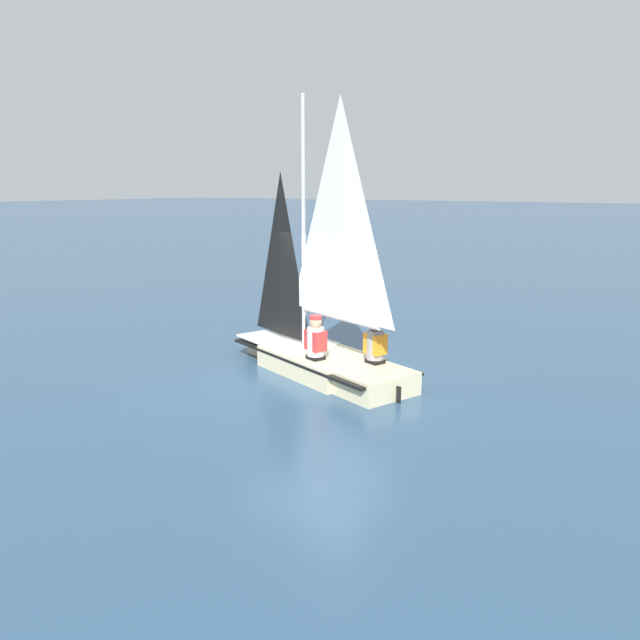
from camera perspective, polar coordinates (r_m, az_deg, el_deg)
The scene contains 4 objects.
ground_plane at distance 11.52m, azimuth 0.00°, elevation -4.80°, with size 260.00×260.00×0.00m, color #2D4C6B.
sailboat_main at distance 11.31m, azimuth 0.06°, elevation -1.20°, with size 2.60×4.18×4.94m.
sailor_helm at distance 10.89m, azimuth -0.40°, elevation -2.36°, with size 0.38×0.41×1.16m.
sailor_crew at distance 10.70m, azimuth 5.07°, elevation -2.67°, with size 0.38×0.41×1.16m.
Camera 1 is at (-9.18, -6.11, 3.36)m, focal length 35.00 mm.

